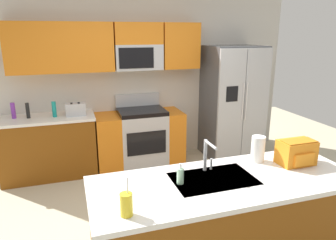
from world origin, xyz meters
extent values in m
plane|color=beige|center=(0.00, 0.00, 0.00)|extent=(9.00, 9.00, 0.00)
cube|color=beige|center=(0.00, 2.15, 1.30)|extent=(5.20, 0.10, 2.60)
cube|color=orange|center=(-1.50, 1.94, 1.85)|extent=(0.70, 0.32, 0.70)
cube|color=orange|center=(-0.77, 1.94, 1.85)|extent=(0.76, 0.32, 0.70)
cube|color=orange|center=(0.66, 1.94, 1.85)|extent=(0.58, 0.32, 0.70)
cube|color=#B7BABF|center=(-0.01, 1.94, 1.69)|extent=(0.72, 0.32, 0.38)
cube|color=black|center=(-0.07, 1.78, 1.69)|extent=(0.52, 0.01, 0.30)
cube|color=orange|center=(-0.01, 1.94, 2.04)|extent=(0.72, 0.32, 0.32)
cube|color=brown|center=(-1.40, 1.80, 0.43)|extent=(1.30, 0.60, 0.86)
cube|color=silver|center=(-1.40, 1.80, 0.88)|extent=(1.33, 0.63, 0.04)
cube|color=#B7BABF|center=(-0.01, 1.80, 0.42)|extent=(0.72, 0.60, 0.84)
cube|color=black|center=(-0.01, 1.50, 0.45)|extent=(0.60, 0.01, 0.36)
cube|color=black|center=(-0.01, 1.80, 0.87)|extent=(0.72, 0.60, 0.06)
cube|color=#B7BABF|center=(-0.01, 2.07, 1.00)|extent=(0.72, 0.06, 0.20)
cube|color=orange|center=(-0.55, 1.80, 0.42)|extent=(0.36, 0.60, 0.84)
cube|color=orange|center=(0.49, 1.80, 0.42)|extent=(0.28, 0.60, 0.84)
cube|color=#4C4F54|center=(1.53, 1.75, 0.93)|extent=(0.90, 0.70, 1.85)
cube|color=#B7BABF|center=(1.31, 1.38, 0.93)|extent=(0.44, 0.04, 1.81)
cube|color=#B7BABF|center=(1.76, 1.38, 0.93)|extent=(0.44, 0.04, 1.81)
cylinder|color=silver|center=(1.50, 1.35, 1.02)|extent=(0.02, 0.02, 0.60)
cylinder|color=silver|center=(1.56, 1.35, 1.02)|extent=(0.02, 0.02, 0.60)
cube|color=black|center=(1.31, 1.36, 1.15)|extent=(0.20, 0.00, 0.24)
cube|color=brown|center=(0.11, -0.74, 0.43)|extent=(2.19, 0.80, 0.86)
cube|color=silver|center=(0.11, -0.74, 0.88)|extent=(2.23, 0.84, 0.04)
cube|color=#B7BABF|center=(0.01, -0.69, 0.89)|extent=(0.68, 0.44, 0.03)
cube|color=#B7BABF|center=(-0.99, 1.75, 0.99)|extent=(0.28, 0.16, 0.18)
cube|color=black|center=(-1.04, 1.75, 1.08)|extent=(0.03, 0.11, 0.01)
cube|color=black|center=(-0.94, 1.75, 1.08)|extent=(0.03, 0.11, 0.01)
cylinder|color=black|center=(-1.63, 1.80, 1.01)|extent=(0.05, 0.05, 0.22)
cylinder|color=teal|center=(-1.28, 1.76, 1.01)|extent=(0.06, 0.06, 0.22)
cylinder|color=purple|center=(-1.82, 1.85, 1.01)|extent=(0.06, 0.06, 0.22)
cylinder|color=#B7BABF|center=(0.01, -0.52, 1.04)|extent=(0.03, 0.03, 0.28)
cylinder|color=#B7BABF|center=(0.01, -0.62, 1.17)|extent=(0.02, 0.20, 0.02)
cylinder|color=#B7BABF|center=(0.07, -0.52, 0.95)|extent=(0.02, 0.02, 0.10)
cylinder|color=yellow|center=(-0.77, -1.00, 0.98)|extent=(0.08, 0.08, 0.16)
cylinder|color=white|center=(-0.76, -1.00, 1.11)|extent=(0.01, 0.03, 0.14)
cylinder|color=#A5D8B2|center=(-0.28, -0.69, 0.97)|extent=(0.06, 0.06, 0.13)
cylinder|color=white|center=(-0.28, -0.69, 1.05)|extent=(0.02, 0.02, 0.04)
cylinder|color=white|center=(0.55, -0.49, 1.02)|extent=(0.12, 0.12, 0.24)
cube|color=orange|center=(0.85, -0.65, 1.01)|extent=(0.32, 0.20, 0.22)
cube|color=#C7701A|center=(0.85, -0.67, 1.11)|extent=(0.30, 0.14, 0.03)
cube|color=orange|center=(0.85, -0.75, 0.98)|extent=(0.20, 0.03, 0.11)
camera|label=1|loc=(-1.07, -2.80, 2.06)|focal=33.33mm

